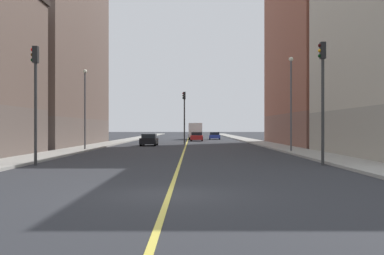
{
  "coord_description": "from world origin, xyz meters",
  "views": [
    {
      "loc": [
        0.69,
        -13.73,
        2.03
      ],
      "look_at": [
        0.85,
        44.88,
        2.05
      ],
      "focal_mm": 42.42,
      "sensor_mm": 36.0,
      "label": 1
    }
  ],
  "objects_px": {
    "street_lamp_right_near": "(84,101)",
    "car_blue": "(213,136)",
    "traffic_light_median_far": "(183,111)",
    "traffic_light_right_near": "(34,89)",
    "building_right_midblock": "(37,50)",
    "car_black": "(148,140)",
    "building_left_mid": "(328,52)",
    "traffic_light_left_near": "(321,86)",
    "box_truck": "(194,131)",
    "street_lamp_left_near": "(290,94)",
    "car_red": "(196,137)"
  },
  "relations": [
    {
      "from": "street_lamp_right_near",
      "to": "box_truck",
      "type": "xyz_separation_m",
      "value": [
        9.98,
        38.13,
        -2.89
      ]
    },
    {
      "from": "building_right_midblock",
      "to": "box_truck",
      "type": "xyz_separation_m",
      "value": [
        17.93,
        26.88,
        -9.31
      ]
    },
    {
      "from": "building_left_mid",
      "to": "traffic_light_right_near",
      "type": "height_order",
      "value": "building_left_mid"
    },
    {
      "from": "traffic_light_right_near",
      "to": "street_lamp_left_near",
      "type": "xyz_separation_m",
      "value": [
        16.48,
        12.37,
        0.61
      ]
    },
    {
      "from": "building_right_midblock",
      "to": "car_black",
      "type": "relative_size",
      "value": 6.0
    },
    {
      "from": "building_left_mid",
      "to": "car_black",
      "type": "xyz_separation_m",
      "value": [
        -20.81,
        -1.59,
        -10.18
      ]
    },
    {
      "from": "street_lamp_right_near",
      "to": "box_truck",
      "type": "relative_size",
      "value": 0.95
    },
    {
      "from": "traffic_light_median_far",
      "to": "car_black",
      "type": "height_order",
      "value": "traffic_light_median_far"
    },
    {
      "from": "traffic_light_left_near",
      "to": "car_red",
      "type": "distance_m",
      "value": 45.13
    },
    {
      "from": "traffic_light_left_near",
      "to": "car_blue",
      "type": "xyz_separation_m",
      "value": [
        -3.13,
        53.53,
        -3.63
      ]
    },
    {
      "from": "car_black",
      "to": "box_truck",
      "type": "relative_size",
      "value": 0.57
    },
    {
      "from": "building_right_midblock",
      "to": "street_lamp_right_near",
      "type": "distance_m",
      "value": 15.2
    },
    {
      "from": "street_lamp_left_near",
      "to": "traffic_light_left_near",
      "type": "bearing_deg",
      "value": -94.69
    },
    {
      "from": "traffic_light_median_far",
      "to": "street_lamp_left_near",
      "type": "bearing_deg",
      "value": -62.93
    },
    {
      "from": "building_right_midblock",
      "to": "traffic_light_right_near",
      "type": "relative_size",
      "value": 3.92
    },
    {
      "from": "traffic_light_median_far",
      "to": "car_blue",
      "type": "xyz_separation_m",
      "value": [
        4.82,
        23.62,
        -3.45
      ]
    },
    {
      "from": "box_truck",
      "to": "street_lamp_left_near",
      "type": "bearing_deg",
      "value": -79.72
    },
    {
      "from": "building_right_midblock",
      "to": "traffic_light_left_near",
      "type": "bearing_deg",
      "value": -47.59
    },
    {
      "from": "traffic_light_right_near",
      "to": "car_blue",
      "type": "bearing_deg",
      "value": 77.03
    },
    {
      "from": "building_right_midblock",
      "to": "traffic_light_median_far",
      "type": "distance_m",
      "value": 18.06
    },
    {
      "from": "street_lamp_left_near",
      "to": "building_right_midblock",
      "type": "bearing_deg",
      "value": 150.57
    },
    {
      "from": "traffic_light_median_far",
      "to": "car_red",
      "type": "relative_size",
      "value": 1.38
    },
    {
      "from": "traffic_light_right_near",
      "to": "car_blue",
      "type": "distance_m",
      "value": 55.05
    },
    {
      "from": "traffic_light_right_near",
      "to": "traffic_light_median_far",
      "type": "xyz_separation_m",
      "value": [
        7.51,
        29.91,
        -0.05
      ]
    },
    {
      "from": "traffic_light_right_near",
      "to": "traffic_light_median_far",
      "type": "bearing_deg",
      "value": 75.91
    },
    {
      "from": "car_blue",
      "to": "box_truck",
      "type": "distance_m",
      "value": 3.45
    },
    {
      "from": "building_right_midblock",
      "to": "street_lamp_right_near",
      "type": "bearing_deg",
      "value": -54.78
    },
    {
      "from": "building_left_mid",
      "to": "car_red",
      "type": "xyz_separation_m",
      "value": [
        -15.25,
        16.3,
        -10.17
      ]
    },
    {
      "from": "traffic_light_median_far",
      "to": "car_black",
      "type": "bearing_deg",
      "value": -140.08
    },
    {
      "from": "building_left_mid",
      "to": "traffic_light_right_near",
      "type": "relative_size",
      "value": 3.74
    },
    {
      "from": "building_left_mid",
      "to": "traffic_light_median_far",
      "type": "relative_size",
      "value": 3.79
    },
    {
      "from": "traffic_light_median_far",
      "to": "street_lamp_right_near",
      "type": "bearing_deg",
      "value": -120.43
    },
    {
      "from": "traffic_light_right_near",
      "to": "box_truck",
      "type": "relative_size",
      "value": 0.87
    },
    {
      "from": "street_lamp_left_near",
      "to": "car_blue",
      "type": "distance_m",
      "value": 41.58
    },
    {
      "from": "car_red",
      "to": "box_truck",
      "type": "xyz_separation_m",
      "value": [
        -0.17,
        9.04,
        0.85
      ]
    },
    {
      "from": "building_left_mid",
      "to": "traffic_light_left_near",
      "type": "bearing_deg",
      "value": -107.6
    },
    {
      "from": "car_blue",
      "to": "building_right_midblock",
      "type": "bearing_deg",
      "value": -128.39
    },
    {
      "from": "street_lamp_right_near",
      "to": "box_truck",
      "type": "distance_m",
      "value": 39.53
    },
    {
      "from": "car_black",
      "to": "box_truck",
      "type": "height_order",
      "value": "box_truck"
    },
    {
      "from": "street_lamp_right_near",
      "to": "box_truck",
      "type": "height_order",
      "value": "street_lamp_right_near"
    },
    {
      "from": "traffic_light_median_far",
      "to": "traffic_light_right_near",
      "type": "bearing_deg",
      "value": -104.09
    },
    {
      "from": "traffic_light_left_near",
      "to": "car_blue",
      "type": "relative_size",
      "value": 1.6
    },
    {
      "from": "traffic_light_right_near",
      "to": "street_lamp_right_near",
      "type": "height_order",
      "value": "street_lamp_right_near"
    },
    {
      "from": "car_black",
      "to": "box_truck",
      "type": "distance_m",
      "value": 27.48
    },
    {
      "from": "building_right_midblock",
      "to": "traffic_light_median_far",
      "type": "height_order",
      "value": "building_right_midblock"
    },
    {
      "from": "building_left_mid",
      "to": "car_blue",
      "type": "distance_m",
      "value": 29.84
    },
    {
      "from": "traffic_light_right_near",
      "to": "traffic_light_median_far",
      "type": "height_order",
      "value": "traffic_light_right_near"
    },
    {
      "from": "street_lamp_right_near",
      "to": "car_black",
      "type": "distance_m",
      "value": 12.67
    },
    {
      "from": "street_lamp_right_near",
      "to": "car_blue",
      "type": "height_order",
      "value": "street_lamp_right_near"
    },
    {
      "from": "building_right_midblock",
      "to": "street_lamp_right_near",
      "type": "height_order",
      "value": "building_right_midblock"
    }
  ]
}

